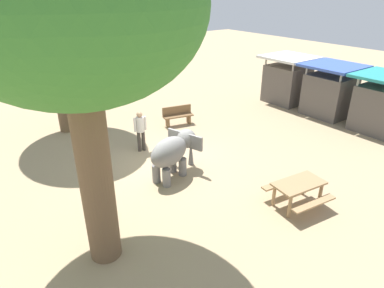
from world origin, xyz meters
TOP-DOWN VIEW (x-y plane):
  - ground_plane at (0.00, 0.00)m, footprint 60.00×60.00m
  - elephant at (0.67, -0.20)m, footprint 1.57×2.13m
  - person_handler at (-1.69, -0.14)m, footprint 0.32×0.51m
  - shade_tree_secondary at (2.75, -3.56)m, footprint 5.07×4.65m
  - wooden_bench at (-3.09, 2.54)m, footprint 0.70×1.45m
  - picnic_table_near at (4.24, 1.75)m, footprint 1.66×1.68m
  - market_stall_white at (-2.34, 9.26)m, footprint 2.50×2.50m
  - market_stall_blue at (0.26, 9.26)m, footprint 2.50×2.50m
  - market_stall_teal at (2.86, 9.26)m, footprint 2.50×2.50m

SIDE VIEW (x-z plane):
  - ground_plane at x=0.00m, z-range 0.00..0.00m
  - wooden_bench at x=-3.09m, z-range 0.03..0.91m
  - picnic_table_near at x=4.24m, z-range 0.20..0.98m
  - elephant at x=0.67m, z-range 0.20..1.67m
  - person_handler at x=-1.69m, z-range 0.14..1.76m
  - market_stall_white at x=-2.34m, z-range -0.12..2.40m
  - market_stall_blue at x=0.26m, z-range -0.12..2.40m
  - market_stall_teal at x=2.86m, z-range -0.12..2.40m
  - shade_tree_secondary at x=2.75m, z-range 1.82..9.22m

